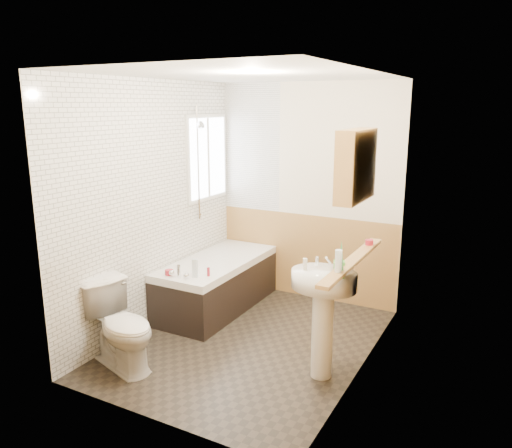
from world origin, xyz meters
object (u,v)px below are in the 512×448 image
object	(u,v)px
sink	(323,302)
pine_shelf	(353,261)
medicine_cabinet	(356,165)
bathtub	(217,283)
toilet	(121,327)

from	to	relation	value
sink	pine_shelf	world-z (taller)	sink
medicine_cabinet	pine_shelf	bearing A→B (deg)	-59.39
bathtub	toilet	size ratio (longest dim) A/B	2.10
bathtub	toilet	distance (m)	1.50
sink	bathtub	bearing A→B (deg)	166.23
toilet	pine_shelf	size ratio (longest dim) A/B	0.54
pine_shelf	medicine_cabinet	xyz separation A→B (m)	(-0.03, 0.05, 0.76)
bathtub	pine_shelf	bearing A→B (deg)	-22.18
toilet	sink	size ratio (longest dim) A/B	0.72
bathtub	medicine_cabinet	distance (m)	2.39
toilet	bathtub	bearing A→B (deg)	16.09
sink	medicine_cabinet	distance (m)	1.15
medicine_cabinet	toilet	bearing A→B (deg)	-155.15
toilet	pine_shelf	xyz separation A→B (m)	(1.80, 0.77, 0.65)
bathtub	medicine_cabinet	xyz separation A→B (m)	(1.74, -0.67, 1.49)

